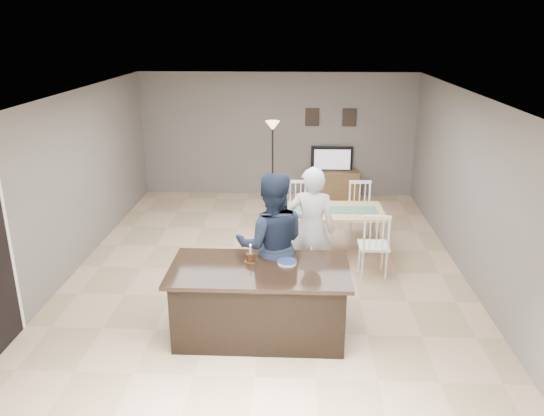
{
  "coord_description": "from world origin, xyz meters",
  "views": [
    {
      "loc": [
        0.42,
        -7.51,
        3.63
      ],
      "look_at": [
        0.08,
        -0.3,
        1.14
      ],
      "focal_mm": 35.0,
      "sensor_mm": 36.0,
      "label": 1
    }
  ],
  "objects_px": {
    "tv_console": "(331,185)",
    "woman": "(311,230)",
    "birthday_cake": "(251,257)",
    "floor_lamp": "(273,142)",
    "dining_table": "(332,218)",
    "kitchen_island": "(260,301)",
    "plate_stack": "(287,262)",
    "television": "(332,159)",
    "man": "(271,245)"
  },
  "relations": [
    {
      "from": "man",
      "to": "plate_stack",
      "type": "bearing_deg",
      "value": 112.04
    },
    {
      "from": "woman",
      "to": "birthday_cake",
      "type": "distance_m",
      "value": 1.28
    },
    {
      "from": "floor_lamp",
      "to": "television",
      "type": "bearing_deg",
      "value": 39.65
    },
    {
      "from": "kitchen_island",
      "to": "birthday_cake",
      "type": "distance_m",
      "value": 0.54
    },
    {
      "from": "tv_console",
      "to": "birthday_cake",
      "type": "bearing_deg",
      "value": -103.77
    },
    {
      "from": "kitchen_island",
      "to": "birthday_cake",
      "type": "bearing_deg",
      "value": 123.83
    },
    {
      "from": "plate_stack",
      "to": "floor_lamp",
      "type": "xyz_separation_m",
      "value": [
        -0.38,
        4.47,
        0.53
      ]
    },
    {
      "from": "woman",
      "to": "plate_stack",
      "type": "bearing_deg",
      "value": 79.24
    },
    {
      "from": "tv_console",
      "to": "television",
      "type": "distance_m",
      "value": 0.57
    },
    {
      "from": "woman",
      "to": "birthday_cake",
      "type": "height_order",
      "value": "woman"
    },
    {
      "from": "kitchen_island",
      "to": "tv_console",
      "type": "relative_size",
      "value": 1.79
    },
    {
      "from": "kitchen_island",
      "to": "plate_stack",
      "type": "height_order",
      "value": "plate_stack"
    },
    {
      "from": "television",
      "to": "dining_table",
      "type": "distance_m",
      "value": 3.19
    },
    {
      "from": "man",
      "to": "dining_table",
      "type": "bearing_deg",
      "value": -119.58
    },
    {
      "from": "tv_console",
      "to": "woman",
      "type": "xyz_separation_m",
      "value": [
        -0.55,
        -4.37,
        0.62
      ]
    },
    {
      "from": "man",
      "to": "plate_stack",
      "type": "xyz_separation_m",
      "value": [
        0.21,
        -0.42,
        -0.04
      ]
    },
    {
      "from": "birthday_cake",
      "to": "floor_lamp",
      "type": "xyz_separation_m",
      "value": [
        0.07,
        4.42,
        0.49
      ]
    },
    {
      "from": "dining_table",
      "to": "tv_console",
      "type": "bearing_deg",
      "value": 85.05
    },
    {
      "from": "television",
      "to": "plate_stack",
      "type": "bearing_deg",
      "value": 80.99
    },
    {
      "from": "man",
      "to": "plate_stack",
      "type": "distance_m",
      "value": 0.47
    },
    {
      "from": "birthday_cake",
      "to": "television",
      "type": "bearing_deg",
      "value": 76.4
    },
    {
      "from": "plate_stack",
      "to": "floor_lamp",
      "type": "relative_size",
      "value": 0.13
    },
    {
      "from": "tv_console",
      "to": "birthday_cake",
      "type": "height_order",
      "value": "birthday_cake"
    },
    {
      "from": "man",
      "to": "dining_table",
      "type": "relative_size",
      "value": 1.0
    },
    {
      "from": "woman",
      "to": "television",
      "type": "bearing_deg",
      "value": -91.28
    },
    {
      "from": "woman",
      "to": "plate_stack",
      "type": "height_order",
      "value": "woman"
    },
    {
      "from": "television",
      "to": "woman",
      "type": "height_order",
      "value": "woman"
    },
    {
      "from": "tv_console",
      "to": "birthday_cake",
      "type": "relative_size",
      "value": 5.3
    },
    {
      "from": "kitchen_island",
      "to": "woman",
      "type": "distance_m",
      "value": 1.44
    },
    {
      "from": "kitchen_island",
      "to": "tv_console",
      "type": "bearing_deg",
      "value": 77.84
    },
    {
      "from": "tv_console",
      "to": "woman",
      "type": "height_order",
      "value": "woman"
    },
    {
      "from": "television",
      "to": "plate_stack",
      "type": "relative_size",
      "value": 3.84
    },
    {
      "from": "tv_console",
      "to": "dining_table",
      "type": "distance_m",
      "value": 3.13
    },
    {
      "from": "plate_stack",
      "to": "dining_table",
      "type": "height_order",
      "value": "dining_table"
    },
    {
      "from": "woman",
      "to": "plate_stack",
      "type": "distance_m",
      "value": 1.12
    },
    {
      "from": "floor_lamp",
      "to": "tv_console",
      "type": "bearing_deg",
      "value": 37.7
    },
    {
      "from": "dining_table",
      "to": "floor_lamp",
      "type": "distance_m",
      "value": 2.52
    },
    {
      "from": "tv_console",
      "to": "woman",
      "type": "distance_m",
      "value": 4.45
    },
    {
      "from": "floor_lamp",
      "to": "man",
      "type": "bearing_deg",
      "value": -87.57
    },
    {
      "from": "tv_console",
      "to": "dining_table",
      "type": "relative_size",
      "value": 0.62
    },
    {
      "from": "kitchen_island",
      "to": "plate_stack",
      "type": "relative_size",
      "value": 9.03
    },
    {
      "from": "television",
      "to": "man",
      "type": "bearing_deg",
      "value": 77.99
    },
    {
      "from": "man",
      "to": "floor_lamp",
      "type": "height_order",
      "value": "man"
    },
    {
      "from": "kitchen_island",
      "to": "woman",
      "type": "relative_size",
      "value": 1.17
    },
    {
      "from": "woman",
      "to": "man",
      "type": "xyz_separation_m",
      "value": [
        -0.53,
        -0.65,
        0.04
      ]
    },
    {
      "from": "man",
      "to": "floor_lamp",
      "type": "distance_m",
      "value": 4.08
    },
    {
      "from": "man",
      "to": "television",
      "type": "bearing_deg",
      "value": -106.5
    },
    {
      "from": "kitchen_island",
      "to": "television",
      "type": "xyz_separation_m",
      "value": [
        1.2,
        5.64,
        0.41
      ]
    },
    {
      "from": "television",
      "to": "woman",
      "type": "distance_m",
      "value": 4.47
    },
    {
      "from": "television",
      "to": "man",
      "type": "height_order",
      "value": "man"
    }
  ]
}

